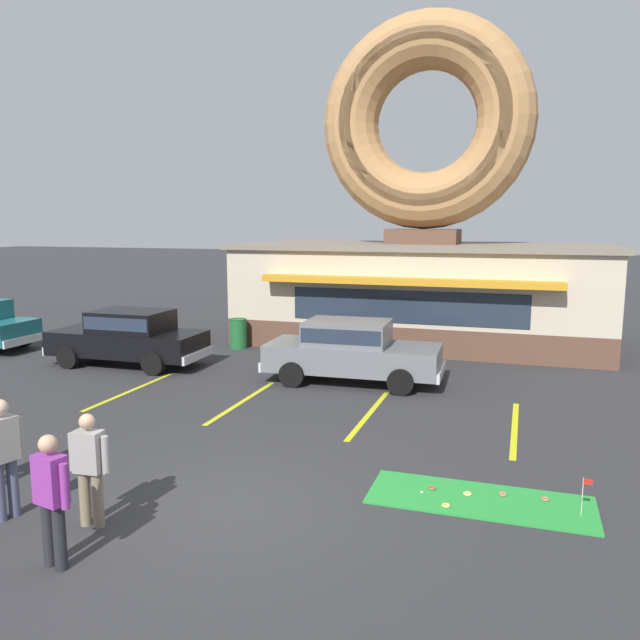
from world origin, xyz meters
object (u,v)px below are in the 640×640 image
object	(u,v)px
car_black	(129,335)
putting_flag_pin	(586,488)
pedestrian_leather_jacket_man	(89,465)
trash_bin	(238,333)
golf_ball	(422,492)
car_grey	(351,349)
pedestrian_hooded_kid	(51,495)
pedestrian_beanie_man	(3,453)

from	to	relation	value
car_black	putting_flag_pin	bearing A→B (deg)	-27.56
pedestrian_leather_jacket_man	trash_bin	bearing A→B (deg)	106.27
golf_ball	car_black	distance (m)	11.25
car_grey	pedestrian_leather_jacket_man	size ratio (longest dim) A/B	2.93
trash_bin	pedestrian_hooded_kid	bearing A→B (deg)	-73.87
putting_flag_pin	pedestrian_hooded_kid	size ratio (longest dim) A/B	0.33
golf_ball	putting_flag_pin	size ratio (longest dim) A/B	0.08
putting_flag_pin	car_grey	world-z (taller)	car_grey
pedestrian_leather_jacket_man	trash_bin	distance (m)	12.15
car_grey	pedestrian_beanie_man	world-z (taller)	pedestrian_beanie_man
trash_bin	pedestrian_leather_jacket_man	bearing A→B (deg)	-73.73
golf_ball	car_grey	world-z (taller)	car_grey
pedestrian_beanie_man	car_black	bearing A→B (deg)	115.15
golf_ball	pedestrian_leather_jacket_man	xyz separation A→B (m)	(-4.11, -2.35, 0.82)
putting_flag_pin	pedestrian_hooded_kid	distance (m)	6.99
putting_flag_pin	car_black	distance (m)	13.20
golf_ball	car_black	world-z (taller)	car_black
putting_flag_pin	pedestrian_leather_jacket_man	xyz separation A→B (m)	(-6.37, -2.34, 0.43)
car_black	car_grey	world-z (taller)	same
pedestrian_leather_jacket_man	car_grey	bearing A→B (deg)	81.52
car_grey	trash_bin	distance (m)	5.62
putting_flag_pin	car_grey	bearing A→B (deg)	129.34
putting_flag_pin	trash_bin	xyz separation A→B (m)	(-9.78, 9.32, 0.06)
golf_ball	putting_flag_pin	world-z (taller)	putting_flag_pin
car_black	car_grey	xyz separation A→B (m)	(6.59, 0.12, 0.00)
golf_ball	pedestrian_hooded_kid	world-z (taller)	pedestrian_hooded_kid
car_grey	pedestrian_beanie_man	distance (m)	9.11
trash_bin	putting_flag_pin	bearing A→B (deg)	-43.62
putting_flag_pin	trash_bin	distance (m)	13.51
car_grey	putting_flag_pin	bearing A→B (deg)	-50.66
pedestrian_hooded_kid	pedestrian_leather_jacket_man	bearing A→B (deg)	104.56
pedestrian_leather_jacket_man	car_black	bearing A→B (deg)	122.19
pedestrian_leather_jacket_man	pedestrian_beanie_man	xyz separation A→B (m)	(-1.27, -0.19, 0.08)
pedestrian_beanie_man	trash_bin	size ratio (longest dim) A/B	1.76
car_grey	pedestrian_hooded_kid	xyz separation A→B (m)	(-1.02, -9.57, 0.04)
pedestrian_hooded_kid	pedestrian_beanie_man	world-z (taller)	pedestrian_beanie_man
car_black	pedestrian_leather_jacket_man	bearing A→B (deg)	-57.81
pedestrian_hooded_kid	trash_bin	distance (m)	13.19
pedestrian_leather_jacket_man	pedestrian_beanie_man	bearing A→B (deg)	-171.64
trash_bin	car_black	bearing A→B (deg)	-120.77
car_black	trash_bin	distance (m)	3.76
pedestrian_leather_jacket_man	pedestrian_hooded_kid	bearing A→B (deg)	-75.44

